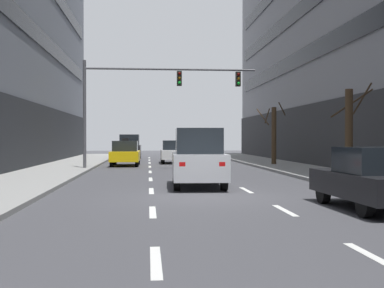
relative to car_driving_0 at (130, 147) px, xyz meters
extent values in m
plane|color=#424247|center=(3.31, -28.54, -1.06)|extent=(120.00, 120.00, 0.00)
cube|color=silver|center=(1.67, -36.54, -1.05)|extent=(0.16, 2.00, 0.01)
cube|color=silver|center=(1.67, -31.54, -1.05)|extent=(0.16, 2.00, 0.01)
cube|color=silver|center=(1.67, -26.54, -1.05)|extent=(0.16, 2.00, 0.01)
cube|color=silver|center=(1.67, -21.54, -1.05)|extent=(0.16, 2.00, 0.01)
cube|color=silver|center=(1.67, -16.54, -1.05)|extent=(0.16, 2.00, 0.01)
cube|color=silver|center=(1.67, -11.54, -1.05)|extent=(0.16, 2.00, 0.01)
cube|color=silver|center=(1.67, -6.54, -1.05)|extent=(0.16, 2.00, 0.01)
cube|color=silver|center=(1.67, -1.54, -1.05)|extent=(0.16, 2.00, 0.01)
cube|color=silver|center=(1.67, 3.46, -1.05)|extent=(0.16, 2.00, 0.01)
cube|color=silver|center=(4.94, -36.54, -1.05)|extent=(0.16, 2.00, 0.01)
cube|color=silver|center=(4.94, -31.54, -1.05)|extent=(0.16, 2.00, 0.01)
cube|color=silver|center=(4.94, -26.54, -1.05)|extent=(0.16, 2.00, 0.01)
cube|color=silver|center=(4.94, -21.54, -1.05)|extent=(0.16, 2.00, 0.01)
cube|color=silver|center=(4.94, -16.54, -1.05)|extent=(0.16, 2.00, 0.01)
cube|color=silver|center=(4.94, -11.54, -1.05)|extent=(0.16, 2.00, 0.01)
cube|color=silver|center=(4.94, -6.54, -1.05)|extent=(0.16, 2.00, 0.01)
cube|color=silver|center=(4.94, -1.54, -1.05)|extent=(0.16, 2.00, 0.01)
cube|color=silver|center=(4.94, 3.46, -1.05)|extent=(0.16, 2.00, 0.01)
cylinder|color=black|center=(-0.79, 1.36, -0.73)|extent=(0.23, 0.66, 0.66)
cylinder|color=black|center=(0.81, 1.34, -0.73)|extent=(0.23, 0.66, 0.66)
cylinder|color=black|center=(-0.81, -1.34, -0.73)|extent=(0.23, 0.66, 0.66)
cylinder|color=black|center=(0.79, -1.36, -0.73)|extent=(0.23, 0.66, 0.66)
cube|color=black|center=(0.00, 0.00, -0.28)|extent=(1.88, 4.41, 0.90)
cube|color=black|center=(0.00, 0.00, 0.62)|extent=(1.62, 2.61, 0.90)
cube|color=white|center=(-0.62, 2.16, -0.12)|extent=(0.20, 0.08, 0.14)
cube|color=red|center=(-0.66, -2.15, -0.12)|extent=(0.20, 0.08, 0.14)
cube|color=white|center=(0.66, 2.15, -0.12)|extent=(0.20, 0.08, 0.14)
cube|color=red|center=(0.62, -2.16, -0.12)|extent=(0.20, 0.08, 0.14)
cylinder|color=black|center=(2.64, -23.79, -0.72)|extent=(0.25, 0.68, 0.67)
cylinder|color=black|center=(4.26, -23.85, -0.72)|extent=(0.25, 0.68, 0.67)
cylinder|color=black|center=(2.54, -26.52, -0.72)|extent=(0.25, 0.68, 0.67)
cylinder|color=black|center=(4.16, -26.58, -0.72)|extent=(0.25, 0.68, 0.67)
cube|color=#B7BABF|center=(3.40, -25.19, -0.27)|extent=(2.03, 4.52, 0.91)
cube|color=black|center=(3.40, -25.19, 0.64)|extent=(1.72, 2.69, 0.91)
cube|color=white|center=(2.83, -22.98, -0.11)|extent=(0.21, 0.09, 0.14)
cube|color=red|center=(2.67, -27.35, -0.11)|extent=(0.21, 0.09, 0.14)
cube|color=white|center=(4.13, -23.02, -0.11)|extent=(0.21, 0.09, 0.14)
cube|color=red|center=(3.97, -27.40, -0.11)|extent=(0.21, 0.09, 0.14)
cylinder|color=black|center=(-0.70, -8.85, -0.73)|extent=(0.23, 0.66, 0.65)
cylinder|color=black|center=(0.89, -8.87, -0.73)|extent=(0.23, 0.66, 0.65)
cylinder|color=black|center=(-0.73, -11.53, -0.73)|extent=(0.23, 0.66, 0.65)
cylinder|color=black|center=(0.86, -11.55, -0.73)|extent=(0.23, 0.66, 0.65)
cube|color=yellow|center=(0.08, -10.20, -0.41)|extent=(1.88, 4.39, 0.64)
cube|color=black|center=(0.08, -10.40, 0.24)|extent=(1.61, 1.91, 0.67)
cube|color=white|center=(-0.53, -8.05, -0.30)|extent=(0.20, 0.08, 0.14)
cube|color=red|center=(-0.59, -12.34, -0.30)|extent=(0.20, 0.08, 0.14)
cube|color=white|center=(0.75, -8.07, -0.30)|extent=(0.20, 0.08, 0.14)
cube|color=red|center=(0.69, -12.35, -0.30)|extent=(0.20, 0.08, 0.14)
cube|color=black|center=(0.08, -10.40, 0.67)|extent=(0.44, 0.20, 0.18)
cylinder|color=black|center=(2.63, -5.55, -0.73)|extent=(0.23, 0.66, 0.66)
cylinder|color=black|center=(4.22, -5.57, -0.73)|extent=(0.23, 0.66, 0.66)
cylinder|color=black|center=(2.60, -8.25, -0.73)|extent=(0.23, 0.66, 0.66)
cylinder|color=black|center=(4.20, -8.27, -0.73)|extent=(0.23, 0.66, 0.66)
cube|color=white|center=(3.41, -6.91, -0.41)|extent=(1.88, 4.41, 0.64)
cube|color=black|center=(3.41, -7.11, 0.25)|extent=(1.62, 1.91, 0.68)
cube|color=white|center=(2.79, -4.74, -0.30)|extent=(0.20, 0.08, 0.14)
cube|color=red|center=(2.75, -9.06, -0.30)|extent=(0.20, 0.08, 0.14)
cube|color=white|center=(4.08, -4.76, -0.30)|extent=(0.20, 0.08, 0.14)
cube|color=red|center=(4.04, -9.07, -0.30)|extent=(0.20, 0.08, 0.14)
cylinder|color=black|center=(6.37, -30.27, -0.74)|extent=(0.23, 0.64, 0.63)
cylinder|color=black|center=(7.90, -30.23, -0.74)|extent=(0.23, 0.64, 0.63)
cylinder|color=black|center=(6.44, -32.85, -0.74)|extent=(0.23, 0.64, 0.63)
cube|color=black|center=(7.17, -31.54, -0.44)|extent=(1.87, 4.24, 0.61)
cube|color=black|center=(7.17, -31.73, 0.19)|extent=(1.57, 1.85, 0.65)
cube|color=white|center=(6.50, -29.49, -0.33)|extent=(0.19, 0.08, 0.13)
cube|color=white|center=(7.73, -29.46, -0.33)|extent=(0.19, 0.08, 0.13)
cylinder|color=#4C4C51|center=(-2.01, -14.77, 2.11)|extent=(0.18, 0.18, 6.06)
cylinder|color=#4C4C51|center=(2.86, -14.77, 4.69)|extent=(9.73, 0.12, 0.12)
cube|color=black|center=(3.35, -14.77, 4.17)|extent=(0.28, 0.24, 0.84)
sphere|color=#4B0704|center=(3.35, -14.91, 4.43)|extent=(0.17, 0.17, 0.17)
sphere|color=#523505|center=(3.35, -14.91, 4.17)|extent=(0.17, 0.17, 0.17)
sphere|color=green|center=(3.35, -14.91, 3.91)|extent=(0.17, 0.17, 0.17)
cube|color=black|center=(6.75, -14.77, 4.17)|extent=(0.28, 0.24, 0.84)
sphere|color=#4B0704|center=(6.75, -14.91, 4.43)|extent=(0.17, 0.17, 0.17)
sphere|color=#523505|center=(6.75, -14.91, 4.17)|extent=(0.17, 0.17, 0.17)
sphere|color=green|center=(6.75, -14.91, 3.91)|extent=(0.17, 0.17, 0.17)
cylinder|color=#4C3823|center=(9.69, -23.85, 0.91)|extent=(0.31, 0.31, 3.66)
cylinder|color=#42301E|center=(9.75, -23.28, 2.01)|extent=(1.20, 0.18, 0.84)
cylinder|color=#42301E|center=(10.23, -23.49, 2.37)|extent=(0.81, 1.15, 0.77)
cylinder|color=#42301E|center=(10.29, -23.73, 2.35)|extent=(0.32, 1.26, 1.23)
cylinder|color=#4C3823|center=(9.69, -11.47, 0.92)|extent=(0.31, 0.31, 3.67)
cylinder|color=#42301E|center=(8.90, -11.67, 2.13)|extent=(0.48, 1.64, 1.13)
cylinder|color=#42301E|center=(10.14, -11.80, 2.63)|extent=(0.72, 0.96, 0.81)
cylinder|color=#42301E|center=(9.31, -11.24, 2.21)|extent=(0.55, 0.85, 1.01)
camera|label=1|loc=(1.56, -43.95, 0.73)|focal=47.78mm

